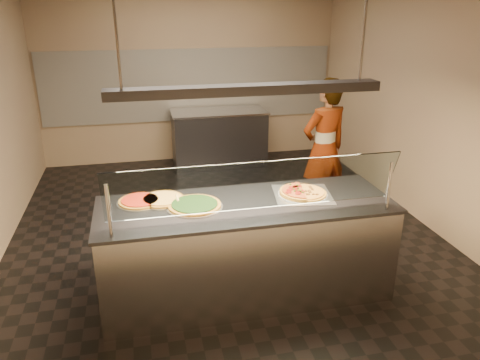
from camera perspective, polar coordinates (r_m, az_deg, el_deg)
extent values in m
cube|color=black|center=(5.74, -1.88, -6.45)|extent=(5.00, 6.00, 0.02)
cube|color=#988562|center=(8.15, -6.16, 12.86)|extent=(5.00, 0.02, 3.00)
cube|color=#988562|center=(2.48, 11.18, -6.54)|extent=(5.00, 0.02, 3.00)
cube|color=#988562|center=(6.18, 21.72, 8.97)|extent=(0.02, 6.00, 3.00)
cube|color=silver|center=(8.15, -6.07, 11.44)|extent=(4.90, 0.02, 1.20)
cube|color=#B7B7BC|center=(4.42, 0.74, -8.55)|extent=(2.63, 0.90, 0.90)
cube|color=#37373C|center=(4.21, 0.77, -3.04)|extent=(2.67, 0.94, 0.03)
cylinder|color=#B7B7BC|center=(3.66, -15.70, -3.68)|extent=(0.03, 0.03, 0.44)
cylinder|color=#B7B7BC|center=(4.20, 17.73, -0.70)|extent=(0.03, 0.03, 0.44)
cube|color=white|center=(3.79, 1.99, -0.72)|extent=(2.43, 0.18, 0.47)
cube|color=silver|center=(4.43, 7.62, -1.75)|extent=(0.60, 0.60, 0.01)
cylinder|color=silver|center=(4.43, 7.62, -1.67)|extent=(0.46, 0.46, 0.01)
cylinder|color=#62100A|center=(4.49, 7.17, -0.68)|extent=(0.06, 0.06, 0.01)
cylinder|color=#62100A|center=(4.47, 6.78, -0.73)|extent=(0.06, 0.06, 0.01)
cylinder|color=#62100A|center=(4.46, 6.75, -0.82)|extent=(0.06, 0.06, 0.01)
cylinder|color=#62100A|center=(4.44, 6.30, -0.86)|extent=(0.06, 0.06, 0.01)
cylinder|color=#62100A|center=(4.41, 6.68, -1.06)|extent=(0.06, 0.06, 0.01)
cylinder|color=#62100A|center=(4.38, 6.02, -1.18)|extent=(0.06, 0.06, 0.01)
cylinder|color=#62100A|center=(4.33, 5.91, -1.47)|extent=(0.06, 0.06, 0.01)
cylinder|color=#62100A|center=(4.36, 7.14, -1.33)|extent=(0.06, 0.06, 0.01)
cylinder|color=#62100A|center=(4.31, 7.09, -1.58)|extent=(0.06, 0.06, 0.01)
cylinder|color=#62100A|center=(4.37, 7.53, -1.32)|extent=(0.06, 0.06, 0.01)
cube|color=#19590F|center=(4.50, 7.00, -0.60)|extent=(0.02, 0.01, 0.01)
cube|color=#19590F|center=(4.51, 6.12, -0.49)|extent=(0.02, 0.02, 0.01)
cube|color=#19590F|center=(4.43, 7.08, -0.96)|extent=(0.01, 0.02, 0.01)
cube|color=#19590F|center=(4.41, 6.53, -1.03)|extent=(0.02, 0.02, 0.01)
cube|color=#19590F|center=(4.36, 6.66, -1.27)|extent=(0.02, 0.01, 0.01)
cube|color=#19590F|center=(4.37, 7.05, -1.26)|extent=(0.02, 0.02, 0.01)
cube|color=#19590F|center=(4.36, 7.38, -1.29)|extent=(0.02, 0.02, 0.01)
cube|color=#19590F|center=(4.34, 7.66, -1.44)|extent=(0.02, 0.02, 0.01)
sphere|color=#513014|center=(4.35, 8.19, -1.72)|extent=(0.03, 0.03, 0.03)
sphere|color=#513014|center=(4.35, 8.33, -1.71)|extent=(0.03, 0.03, 0.03)
sphere|color=#513014|center=(4.36, 8.92, -1.73)|extent=(0.03, 0.03, 0.03)
sphere|color=#513014|center=(4.36, 9.36, -1.73)|extent=(0.03, 0.03, 0.03)
sphere|color=#513014|center=(4.40, 8.51, -1.44)|extent=(0.03, 0.03, 0.03)
sphere|color=#513014|center=(4.42, 8.03, -1.33)|extent=(0.03, 0.03, 0.03)
sphere|color=#513014|center=(4.43, 8.40, -1.29)|extent=(0.03, 0.03, 0.03)
sphere|color=#513014|center=(4.46, 8.79, -1.15)|extent=(0.03, 0.03, 0.03)
sphere|color=#513014|center=(4.50, 8.60, -0.94)|extent=(0.03, 0.03, 0.03)
sphere|color=#513014|center=(4.53, 8.51, -0.80)|extent=(0.03, 0.03, 0.03)
cylinder|color=silver|center=(4.16, -5.56, -3.20)|extent=(0.50, 0.50, 0.01)
cylinder|color=#925F1C|center=(4.16, -5.57, -3.04)|extent=(0.47, 0.47, 0.02)
cylinder|color=black|center=(4.15, -5.57, -2.85)|extent=(0.41, 0.41, 0.01)
cylinder|color=silver|center=(4.32, -9.45, -2.43)|extent=(0.43, 0.43, 0.01)
cylinder|color=#925F1C|center=(4.32, -9.45, -2.30)|extent=(0.40, 0.40, 0.02)
cylinder|color=gold|center=(4.32, -9.46, -2.15)|extent=(0.34, 0.34, 0.01)
cylinder|color=silver|center=(4.33, -12.10, -2.60)|extent=(0.41, 0.41, 0.01)
cylinder|color=#925F1C|center=(4.32, -12.11, -2.47)|extent=(0.38, 0.38, 0.02)
cylinder|color=maroon|center=(4.32, -12.12, -2.32)|extent=(0.33, 0.33, 0.01)
cube|color=#B7B7BC|center=(4.18, -6.26, -2.71)|extent=(0.13, 0.11, 0.00)
cylinder|color=#D7B460|center=(4.28, -7.65, -2.22)|extent=(0.03, 0.14, 0.02)
cube|color=#37373C|center=(7.98, -2.56, 5.07)|extent=(1.54, 0.70, 0.90)
cube|color=#B7B7BC|center=(7.86, -2.62, 8.33)|extent=(1.58, 0.74, 0.03)
imported|color=#383241|center=(5.98, 10.22, 3.73)|extent=(0.75, 0.60, 1.78)
cube|color=#37373C|center=(3.91, 0.84, 10.96)|extent=(2.30, 0.18, 0.08)
cylinder|color=#B7B7BC|center=(3.75, -14.97, 18.25)|extent=(0.02, 0.02, 1.01)
cylinder|color=#B7B7BC|center=(4.20, 15.00, 18.47)|extent=(0.02, 0.02, 1.01)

